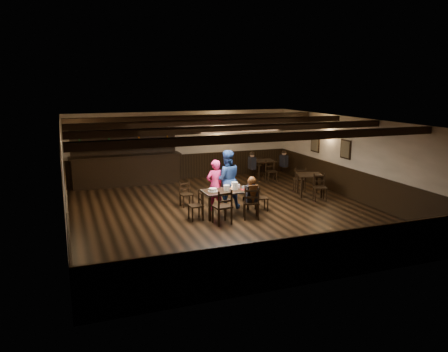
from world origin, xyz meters
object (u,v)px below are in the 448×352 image
object	(u,v)px
dining_table	(230,193)
cake	(213,190)
chair_near_right	(251,200)
chair_near_left	(224,204)
man_blue	(227,179)
woman_pink	(215,185)
bar_counter	(126,166)

from	to	relation	value
dining_table	cake	xyz separation A→B (m)	(-0.51, 0.04, 0.12)
dining_table	chair_near_right	bearing A→B (deg)	-54.58
chair_near_left	man_blue	distance (m)	1.68
chair_near_left	dining_table	bearing A→B (deg)	57.82
dining_table	chair_near_left	size ratio (longest dim) A/B	1.62
dining_table	cake	distance (m)	0.52
cake	woman_pink	bearing A→B (deg)	66.20
dining_table	cake	size ratio (longest dim) A/B	5.59
chair_near_left	cake	size ratio (longest dim) A/B	3.45
cake	bar_counter	bearing A→B (deg)	109.45
man_blue	bar_counter	bearing A→B (deg)	-50.56
dining_table	chair_near_left	xyz separation A→B (m)	(-0.47, -0.74, -0.10)
chair_near_left	bar_counter	size ratio (longest dim) A/B	0.24
chair_near_left	bar_counter	world-z (taller)	bar_counter
dining_table	man_blue	xyz separation A→B (m)	(0.19, 0.76, 0.23)
chair_near_right	bar_counter	world-z (taller)	bar_counter
chair_near_left	chair_near_right	world-z (taller)	chair_near_left
woman_pink	chair_near_right	bearing A→B (deg)	103.77
chair_near_left	woman_pink	distance (m)	1.45
dining_table	woman_pink	size ratio (longest dim) A/B	1.02
chair_near_right	woman_pink	distance (m)	1.44
dining_table	woman_pink	xyz separation A→B (m)	(-0.23, 0.67, 0.10)
chair_near_right	woman_pink	world-z (taller)	woman_pink
man_blue	cake	size ratio (longest dim) A/B	6.38
chair_near_left	woman_pink	world-z (taller)	woman_pink
man_blue	cake	world-z (taller)	man_blue
dining_table	man_blue	world-z (taller)	man_blue
chair_near_left	cake	world-z (taller)	chair_near_left
cake	man_blue	bearing A→B (deg)	46.25
bar_counter	chair_near_left	bearing A→B (deg)	-72.68
dining_table	chair_near_left	bearing A→B (deg)	-122.18
dining_table	man_blue	distance (m)	0.82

